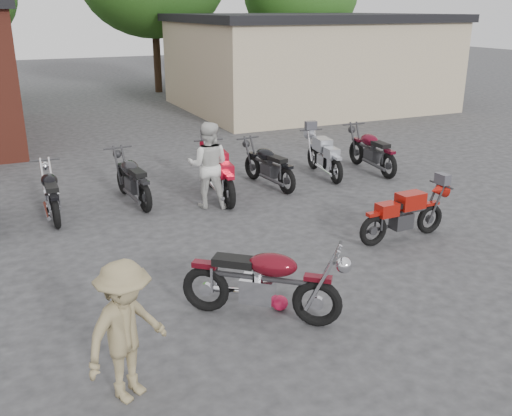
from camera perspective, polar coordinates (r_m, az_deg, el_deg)
name	(u,v)px	position (r m, az deg, el deg)	size (l,w,h in m)	color
ground	(303,299)	(8.41, 4.77, -9.04)	(90.00, 90.00, 0.00)	#2D2E30
stucco_building	(307,65)	(24.75, 5.08, 14.10)	(10.00, 8.00, 3.50)	tan
tree_3	(300,12)	(32.46, 4.42, 18.98)	(6.08, 6.08, 7.60)	#234813
vintage_motorcycle	(263,277)	(7.61, 0.74, -6.95)	(2.13, 0.70, 1.24)	#560A14
sportbike	(405,212)	(10.60, 14.66, -0.40)	(1.80, 0.59, 1.04)	#A2160D
helmet	(280,303)	(8.06, 2.39, -9.46)	(0.23, 0.23, 0.22)	#C1143A
person_light	(208,165)	(11.91, -4.78, 4.28)	(0.88, 0.69, 1.81)	silver
person_tan	(126,331)	(6.24, -12.85, -11.94)	(1.03, 0.59, 1.60)	#8F7F58
row_bike_2	(51,190)	(12.10, -19.83, 1.66)	(1.90, 0.63, 1.10)	black
row_bike_3	(132,176)	(12.53, -12.29, 3.11)	(2.00, 0.66, 1.16)	black
row_bike_4	(219,170)	(12.58, -3.70, 3.77)	(2.14, 0.70, 1.24)	#B30E24
row_bike_5	(268,163)	(13.40, 1.21, 4.53)	(1.94, 0.64, 1.12)	black
row_bike_6	(324,154)	(14.34, 6.81, 5.40)	(1.94, 0.64, 1.13)	#969AA4
row_bike_7	(372,148)	(14.97, 11.48, 5.88)	(2.06, 0.68, 1.20)	#510A1A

